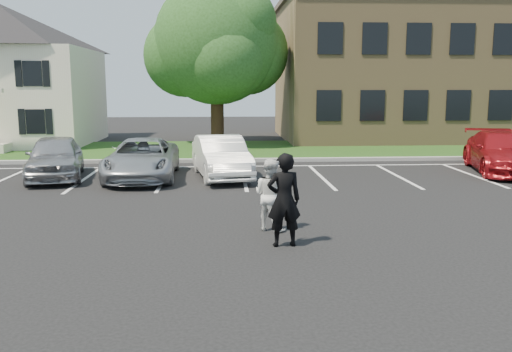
{
  "coord_description": "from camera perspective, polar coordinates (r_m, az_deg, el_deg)",
  "views": [
    {
      "loc": [
        -0.76,
        -11.02,
        3.3
      ],
      "look_at": [
        0.0,
        1.0,
        1.25
      ],
      "focal_mm": 38.0,
      "sensor_mm": 36.0,
      "label": 1
    }
  ],
  "objects": [
    {
      "name": "car_silver_minivan",
      "position": [
        19.45,
        -11.89,
        1.77
      ],
      "size": [
        2.43,
        5.1,
        1.41
      ],
      "primitive_type": "imported",
      "rotation": [
        0.0,
        0.0,
        0.02
      ],
      "color": "#A9ADB2",
      "rests_on": "ground"
    },
    {
      "name": "man_black_suit",
      "position": [
        11.05,
        2.96,
        -2.53
      ],
      "size": [
        0.76,
        0.54,
        1.94
      ],
      "primitive_type": "imported",
      "rotation": [
        0.0,
        0.0,
        3.26
      ],
      "color": "black",
      "rests_on": "ground"
    },
    {
      "name": "car_white_sedan",
      "position": [
        19.32,
        -3.7,
        2.02
      ],
      "size": [
        2.31,
        4.7,
        1.48
      ],
      "primitive_type": "imported",
      "rotation": [
        0.0,
        0.0,
        0.17
      ],
      "color": "white",
      "rests_on": "ground"
    },
    {
      "name": "grass_strip",
      "position": [
        27.23,
        -2.0,
        2.76
      ],
      "size": [
        44.0,
        8.0,
        0.08
      ],
      "primitive_type": "cube",
      "color": "#183D15",
      "rests_on": "ground"
    },
    {
      "name": "stall_lines",
      "position": [
        20.36,
        2.52,
        0.33
      ],
      "size": [
        34.0,
        5.36,
        0.01
      ],
      "color": "silver",
      "rests_on": "ground"
    },
    {
      "name": "car_silver_west",
      "position": [
        20.36,
        -20.37,
        1.9
      ],
      "size": [
        2.69,
        4.77,
        1.53
      ],
      "primitive_type": "imported",
      "rotation": [
        0.0,
        0.0,
        0.21
      ],
      "color": "#A5A6AA",
      "rests_on": "ground"
    },
    {
      "name": "car_red_compact",
      "position": [
        22.44,
        24.5,
        2.29
      ],
      "size": [
        3.32,
        5.61,
        1.52
      ],
      "primitive_type": "imported",
      "rotation": [
        0.0,
        0.0,
        -0.24
      ],
      "color": "maroon",
      "rests_on": "ground"
    },
    {
      "name": "tree",
      "position": [
        29.59,
        -4.01,
        13.6
      ],
      "size": [
        7.8,
        7.2,
        8.8
      ],
      "color": "black",
      "rests_on": "ground"
    },
    {
      "name": "curb",
      "position": [
        23.26,
        -1.72,
        1.67
      ],
      "size": [
        40.0,
        0.3,
        0.15
      ],
      "primitive_type": "cube",
      "color": "gray",
      "rests_on": "ground"
    },
    {
      "name": "office_building",
      "position": [
        36.17,
        20.81,
        10.39
      ],
      "size": [
        22.4,
        10.4,
        8.3
      ],
      "color": "#977D50",
      "rests_on": "ground"
    },
    {
      "name": "man_white_shirt",
      "position": [
        12.28,
        1.49,
        -1.98
      ],
      "size": [
        1.01,
        0.99,
        1.65
      ],
      "primitive_type": "imported",
      "rotation": [
        0.0,
        0.0,
        2.45
      ],
      "color": "white",
      "rests_on": "ground"
    },
    {
      "name": "ground_plane",
      "position": [
        11.53,
        0.32,
        -6.97
      ],
      "size": [
        90.0,
        90.0,
        0.0
      ],
      "primitive_type": "plane",
      "color": "black",
      "rests_on": "ground"
    }
  ]
}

